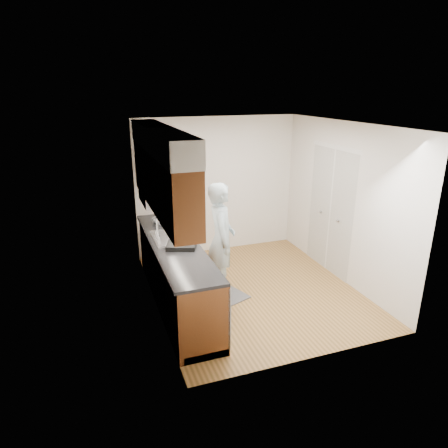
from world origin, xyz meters
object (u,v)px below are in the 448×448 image
(dish_rack, at_px, (181,245))
(steel_can, at_px, (180,220))
(person, at_px, (221,232))
(soda_can, at_px, (175,221))
(soap_bottle_b, at_px, (160,217))
(soap_bottle_a, at_px, (168,218))
(soap_bottle_c, at_px, (156,218))

(dish_rack, bearing_deg, steel_can, 98.60)
(person, height_order, soda_can, person)
(person, relative_size, dish_rack, 5.06)
(soap_bottle_b, bearing_deg, steel_can, -21.98)
(soap_bottle_a, height_order, soap_bottle_c, soap_bottle_a)
(soda_can, bearing_deg, dish_rack, -97.13)
(soda_can, bearing_deg, steel_can, 27.77)
(person, distance_m, steel_can, 0.82)
(soda_can, bearing_deg, soap_bottle_b, 140.03)
(person, distance_m, soda_can, 0.84)
(soap_bottle_c, distance_m, steel_can, 0.38)
(steel_can, xyz_separation_m, dish_rack, (-0.21, -0.96, -0.03))
(soda_can, height_order, dish_rack, soda_can)
(soap_bottle_b, height_order, steel_can, soap_bottle_b)
(soap_bottle_a, distance_m, soap_bottle_c, 0.25)
(person, bearing_deg, soda_can, 54.17)
(soap_bottle_a, distance_m, steel_can, 0.21)
(soap_bottle_a, bearing_deg, person, -45.68)
(person, bearing_deg, steel_can, 47.12)
(soap_bottle_a, relative_size, soap_bottle_c, 1.55)
(steel_can, distance_m, dish_rack, 0.98)
(soap_bottle_a, relative_size, soda_can, 1.98)
(person, xyz_separation_m, steel_can, (-0.45, 0.69, 0.02))
(dish_rack, bearing_deg, soap_bottle_c, 117.40)
(soap_bottle_c, xyz_separation_m, steel_can, (0.34, -0.17, -0.03))
(person, xyz_separation_m, dish_rack, (-0.66, -0.27, -0.01))
(soap_bottle_a, distance_m, soap_bottle_b, 0.17)
(steel_can, height_order, dish_rack, steel_can)
(soap_bottle_b, distance_m, soda_can, 0.26)
(soap_bottle_a, bearing_deg, soda_can, -10.95)
(soap_bottle_a, relative_size, steel_can, 2.24)
(person, relative_size, soap_bottle_b, 9.52)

